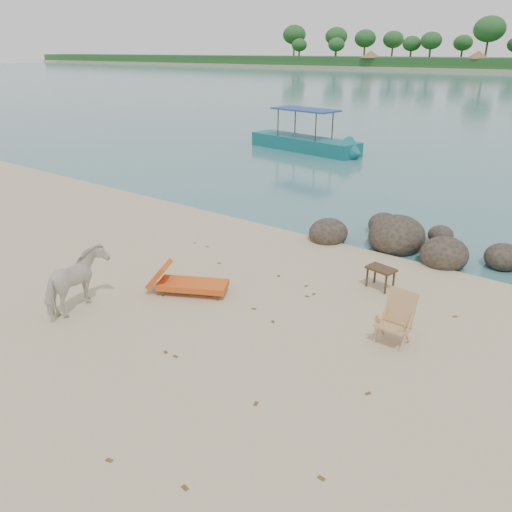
{
  "coord_description": "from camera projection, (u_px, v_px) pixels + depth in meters",
  "views": [
    {
      "loc": [
        5.28,
        -5.56,
        4.93
      ],
      "look_at": [
        -0.42,
        2.0,
        1.0
      ],
      "focal_mm": 35.0,
      "sensor_mm": 36.0,
      "label": 1
    }
  ],
  "objects": [
    {
      "name": "dead_leaves",
      "position": [
        257.0,
        331.0,
        9.41
      ],
      "size": [
        7.07,
        7.34,
        0.0
      ],
      "color": "brown",
      "rests_on": "ground"
    },
    {
      "name": "lounge_chair",
      "position": [
        193.0,
        282.0,
        10.76
      ],
      "size": [
        1.95,
        1.44,
        0.56
      ],
      "primitive_type": null,
      "rotation": [
        0.0,
        0.0,
        0.48
      ],
      "color": "red",
      "rests_on": "ground"
    },
    {
      "name": "boulders",
      "position": [
        414.0,
        243.0,
        13.13
      ],
      "size": [
        6.36,
        2.86,
        1.11
      ],
      "rotation": [
        0.0,
        0.0,
        0.2
      ],
      "color": "#2C261D",
      "rests_on": "ground"
    },
    {
      "name": "side_table",
      "position": [
        380.0,
        279.0,
        10.98
      ],
      "size": [
        0.67,
        0.5,
        0.49
      ],
      "primitive_type": null,
      "rotation": [
        0.0,
        0.0,
        -0.2
      ],
      "color": "#362515",
      "rests_on": "ground"
    },
    {
      "name": "deck_chair",
      "position": [
        394.0,
        321.0,
        8.85
      ],
      "size": [
        0.61,
        0.67,
        0.92
      ],
      "primitive_type": null,
      "rotation": [
        0.0,
        0.0,
        -0.03
      ],
      "color": "tan",
      "rests_on": "ground"
    },
    {
      "name": "cow",
      "position": [
        77.0,
        283.0,
        9.94
      ],
      "size": [
        1.07,
        1.6,
        1.24
      ],
      "primitive_type": "imported",
      "rotation": [
        0.0,
        0.0,
        3.44
      ],
      "color": "beige",
      "rests_on": "ground"
    },
    {
      "name": "boat_near",
      "position": [
        305.0,
        116.0,
        25.91
      ],
      "size": [
        7.31,
        2.62,
        3.47
      ],
      "primitive_type": null,
      "rotation": [
        0.0,
        0.0,
        -0.14
      ],
      "color": "#106066",
      "rests_on": "water"
    }
  ]
}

